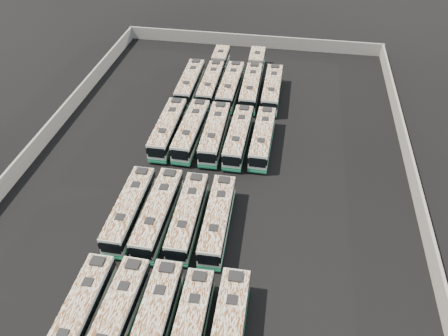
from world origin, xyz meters
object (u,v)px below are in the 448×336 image
bus_midback_right (238,136)px  bus_midback_far_right (263,138)px  bus_front_left (115,321)px  bus_back_right (253,78)px  bus_midfront_center (188,216)px  bus_front_center (153,326)px  bus_midback_left (191,130)px  bus_midback_far_left (168,129)px  bus_front_far_left (79,316)px  bus_back_far_right (272,89)px  bus_midfront_right (218,219)px  bus_midfront_far_left (130,209)px  bus_midback_center (215,133)px  bus_front_right (189,334)px  bus_back_center (230,86)px  bus_back_far_left (190,83)px  bus_midfront_left (158,213)px  bus_back_left (214,75)px

bus_midback_right → bus_midback_far_right: size_ratio=1.01×
bus_front_left → bus_back_right: (6.04, 41.93, 0.01)m
bus_midfront_center → bus_back_right: 29.82m
bus_front_center → bus_midback_left: (-3.12, 26.82, 0.00)m
bus_midback_far_left → bus_back_right: 17.65m
bus_front_far_left → bus_back_far_right: bearing=72.5°
bus_back_right → bus_back_far_right: bus_back_right is taller
bus_midfront_center → bus_midfront_right: (3.02, 0.03, 0.01)m
bus_front_center → bus_midback_right: (2.93, 26.62, -0.04)m
bus_midfront_far_left → bus_midback_center: size_ratio=0.98×
bus_front_right → bus_back_far_right: (3.10, 39.16, 0.05)m
bus_midback_center → bus_midback_far_left: bearing=179.2°
bus_front_far_left → bus_back_right: (9.07, 42.00, 0.04)m
bus_front_center → bus_midback_far_left: size_ratio=1.01×
bus_front_left → bus_midfront_far_left: (-3.03, 12.15, -0.02)m
bus_midfront_right → bus_back_center: size_ratio=0.96×
bus_midfront_right → bus_midback_far_right: bus_midfront_right is taller
bus_back_center → bus_midback_far_left: bearing=-116.0°
bus_front_far_left → bus_front_center: bus_front_center is taller
bus_front_center → bus_midback_far_right: size_ratio=1.04×
bus_midfront_center → bus_back_center: bus_back_center is taller
bus_back_far_right → bus_midback_left: bearing=-127.1°
bus_front_right → bus_midfront_right: (-0.01, 12.37, 0.01)m
bus_midback_far_left → bus_back_far_right: 17.30m
bus_front_center → bus_midfront_far_left: 13.56m
bus_midfront_far_left → bus_back_far_left: bus_back_far_left is taller
bus_front_center → bus_midfront_right: bearing=75.8°
bus_midback_far_right → bus_midfront_left: bearing=-120.9°
bus_front_right → bus_midfront_far_left: 15.22m
bus_front_left → bus_midback_center: 26.98m
bus_front_left → bus_back_left: 41.91m
bus_midfront_right → bus_midback_far_left: (-9.05, 14.49, 0.05)m
bus_front_far_left → bus_front_right: size_ratio=1.00×
bus_midfront_left → bus_back_right: bearing=78.8°
bus_back_far_left → bus_midback_center: bearing=-64.4°
bus_front_far_left → bus_midback_left: 27.12m
bus_front_right → bus_midfront_center: 12.70m
bus_front_right → bus_midfront_far_left: bearing=125.4°
bus_midback_center → bus_midback_far_right: bearing=-0.4°
bus_front_center → bus_midback_center: bearing=89.5°
bus_midfront_left → bus_back_far_left: bearing=96.7°
bus_front_center → bus_back_far_right: bus_front_center is taller
bus_back_far_left → bus_midback_left: bearing=-76.8°
bus_midfront_left → bus_midback_right: bearing=67.7°
bus_midback_right → bus_back_far_right: bus_back_far_right is taller
bus_midback_left → bus_back_right: bearing=69.4°
bus_midback_right → bus_midback_far_right: bus_midback_right is taller
bus_front_far_left → bus_midfront_far_left: bearing=89.8°
bus_front_right → bus_midfront_left: size_ratio=0.96×
bus_midback_left → bus_midback_center: (3.02, -0.06, -0.02)m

